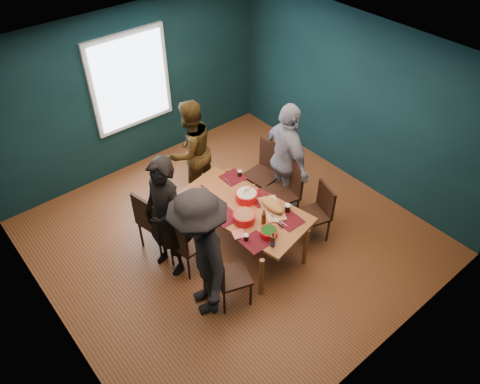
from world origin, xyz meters
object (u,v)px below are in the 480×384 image
object	(u,v)px
dining_table	(243,211)
chair_left_far	(153,219)
person_near_left	(200,255)
cutting_board	(272,206)
person_far_left	(166,218)
bowl_dumpling	(246,196)
chair_right_far	(266,168)
chair_right_near	(319,209)
chair_left_near	(226,274)
person_back	(191,151)
chair_left_mid	(183,242)
person_right	(287,160)
chair_right_mid	(286,187)
bowl_salad	(244,217)
bowl_herbs	(269,232)

from	to	relation	value
dining_table	chair_left_far	bearing A→B (deg)	133.83
person_near_left	cutting_board	distance (m)	1.36
person_far_left	bowl_dumpling	size ratio (longest dim) A/B	5.82
chair_right_far	cutting_board	distance (m)	1.08
chair_left_far	person_near_left	xyz separation A→B (m)	(-0.05, -1.20, 0.34)
person_near_left	cutting_board	bearing A→B (deg)	117.32
chair_right_near	person_near_left	size ratio (longest dim) A/B	0.48
chair_left_near	chair_right_far	xyz separation A→B (m)	(1.74, 1.20, 0.06)
person_back	person_far_left	bearing A→B (deg)	38.75
chair_left_mid	bowl_dumpling	size ratio (longest dim) A/B	2.94
person_right	cutting_board	bearing A→B (deg)	136.74
bowl_dumpling	cutting_board	xyz separation A→B (m)	(0.14, -0.37, -0.01)
chair_right_near	person_far_left	distance (m)	2.17
dining_table	cutting_board	world-z (taller)	cutting_board
chair_left_near	person_back	xyz separation A→B (m)	(0.91, 2.00, 0.31)
chair_left_near	chair_right_mid	size ratio (longest dim) A/B	0.87
chair_left_mid	chair_right_mid	distance (m)	1.74
chair_right_far	person_right	xyz separation A→B (m)	(0.07, -0.35, 0.32)
cutting_board	chair_left_near	bearing A→B (deg)	-137.47
dining_table	bowl_salad	size ratio (longest dim) A/B	6.58
chair_left_far	bowl_dumpling	size ratio (longest dim) A/B	3.25
dining_table	chair_left_far	xyz separation A→B (m)	(-1.01, 0.70, -0.04)
chair_left_far	person_near_left	distance (m)	1.24
chair_left_far	chair_left_mid	xyz separation A→B (m)	(0.11, -0.57, -0.06)
person_far_left	person_near_left	bearing A→B (deg)	-15.28
chair_right_mid	person_back	xyz separation A→B (m)	(-0.73, 1.35, 0.24)
chair_right_mid	bowl_dumpling	world-z (taller)	chair_right_mid
chair_left_mid	dining_table	bearing A→B (deg)	-13.77
dining_table	bowl_salad	distance (m)	0.29
dining_table	chair_right_mid	xyz separation A→B (m)	(0.83, 0.01, -0.03)
chair_right_near	person_far_left	bearing A→B (deg)	172.82
chair_right_near	person_back	xyz separation A→B (m)	(-0.82, 1.92, 0.32)
chair_right_mid	chair_right_far	bearing A→B (deg)	92.83
chair_right_near	person_back	bearing A→B (deg)	129.86
chair_left_near	chair_right_far	distance (m)	2.11
chair_left_mid	cutting_board	distance (m)	1.27
person_back	cutting_board	distance (m)	1.65
bowl_salad	bowl_herbs	bearing A→B (deg)	-80.30
chair_right_far	chair_right_mid	world-z (taller)	chair_right_mid
person_near_left	person_back	bearing A→B (deg)	166.07
chair_left_mid	person_far_left	xyz separation A→B (m)	(-0.12, 0.17, 0.37)
chair_right_far	chair_right_mid	bearing A→B (deg)	-106.41
chair_left_mid	chair_left_near	world-z (taller)	chair_left_mid
person_back	person_right	distance (m)	1.47
dining_table	person_back	distance (m)	1.38
dining_table	chair_left_near	size ratio (longest dim) A/B	2.19
bowl_salad	person_near_left	bearing A→B (deg)	-162.26
chair_left_far	bowl_herbs	distance (m)	1.61
chair_right_near	bowl_herbs	world-z (taller)	chair_right_near
person_far_left	dining_table	bearing A→B (deg)	60.95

